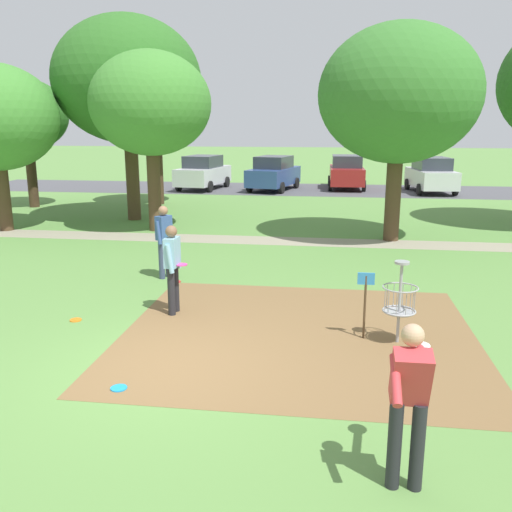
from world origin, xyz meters
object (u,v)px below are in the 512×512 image
(disc_golf_basket, at_px, (396,299))
(parked_car_leftmost, at_px, (203,172))
(tree_far_left, at_px, (399,95))
(tree_near_left, at_px, (156,105))
(frisbee_near_basket, at_px, (176,282))
(tree_near_right, at_px, (128,81))
(tree_mid_left, at_px, (26,115))
(parked_car_rightmost, at_px, (431,175))
(player_waiting_left, at_px, (173,264))
(frisbee_mid_grass, at_px, (119,388))
(player_throwing, at_px, (164,238))
(frisbee_by_tee, at_px, (76,320))
(player_waiting_right, at_px, (409,397))
(parked_car_center_left, at_px, (274,173))
(tree_far_center, at_px, (151,104))
(parked_car_center_right, at_px, (346,172))

(disc_golf_basket, bearing_deg, parked_car_leftmost, 111.24)
(parked_car_leftmost, bearing_deg, tree_far_left, -54.72)
(tree_near_left, relative_size, parked_car_leftmost, 1.32)
(tree_far_left, bearing_deg, frisbee_near_basket, -134.37)
(frisbee_near_basket, distance_m, tree_near_left, 13.61)
(tree_near_left, height_order, parked_car_leftmost, tree_near_left)
(frisbee_near_basket, xyz_separation_m, tree_near_right, (-3.91, 8.04, 5.04))
(tree_mid_left, bearing_deg, parked_car_rightmost, 23.24)
(disc_golf_basket, height_order, parked_car_rightmost, parked_car_rightmost)
(disc_golf_basket, distance_m, player_waiting_left, 4.13)
(frisbee_mid_grass, distance_m, tree_near_left, 18.56)
(frisbee_near_basket, bearing_deg, player_throwing, 135.22)
(frisbee_by_tee, distance_m, frisbee_mid_grass, 3.06)
(player_waiting_right, distance_m, frisbee_near_basket, 8.08)
(tree_near_left, height_order, parked_car_center_left, tree_near_left)
(player_waiting_right, bearing_deg, tree_near_left, 114.26)
(frisbee_mid_grass, distance_m, tree_near_right, 14.87)
(frisbee_by_tee, height_order, tree_far_center, tree_far_center)
(parked_car_leftmost, bearing_deg, player_throwing, -79.59)
(tree_near_left, bearing_deg, tree_near_right, -85.39)
(frisbee_near_basket, distance_m, parked_car_rightmost, 20.26)
(tree_far_left, relative_size, parked_car_rightmost, 1.47)
(player_throwing, bearing_deg, frisbee_mid_grass, -79.54)
(player_waiting_right, xyz_separation_m, frisbee_mid_grass, (-3.62, 1.60, -0.98))
(tree_mid_left, height_order, tree_far_center, tree_far_center)
(disc_golf_basket, bearing_deg, player_waiting_right, -94.39)
(parked_car_center_right, bearing_deg, tree_far_left, -85.52)
(player_waiting_left, distance_m, tree_mid_left, 16.33)
(tree_near_right, xyz_separation_m, tree_mid_left, (-5.48, 2.51, -1.16))
(player_waiting_left, xyz_separation_m, parked_car_leftmost, (-4.18, 20.22, -0.05))
(player_waiting_left, distance_m, parked_car_center_left, 20.24)
(tree_far_center, bearing_deg, tree_far_left, -4.15)
(parked_car_leftmost, relative_size, parked_car_rightmost, 1.02)
(tree_mid_left, distance_m, parked_car_rightmost, 19.86)
(frisbee_near_basket, relative_size, frisbee_mid_grass, 1.02)
(frisbee_near_basket, xyz_separation_m, tree_mid_left, (-9.40, 10.55, 3.88))
(tree_far_left, xyz_separation_m, parked_car_rightmost, (3.28, 12.82, -3.45))
(frisbee_mid_grass, bearing_deg, parked_car_rightmost, 71.27)
(player_waiting_right, distance_m, tree_near_right, 17.42)
(frisbee_near_basket, height_order, frisbee_by_tee, same)
(player_waiting_left, bearing_deg, tree_far_center, 110.28)
(player_waiting_left, bearing_deg, tree_far_left, 57.53)
(parked_car_leftmost, bearing_deg, disc_golf_basket, -68.76)
(player_waiting_left, height_order, tree_mid_left, tree_mid_left)
(tree_near_left, relative_size, tree_far_left, 0.91)
(frisbee_by_tee, relative_size, parked_car_leftmost, 0.05)
(player_waiting_left, bearing_deg, disc_golf_basket, -12.42)
(tree_near_right, xyz_separation_m, parked_car_leftmost, (0.30, 10.12, -4.13))
(tree_near_left, bearing_deg, parked_car_rightmost, 25.38)
(disc_golf_basket, xyz_separation_m, frisbee_by_tee, (-5.72, 0.23, -0.74))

